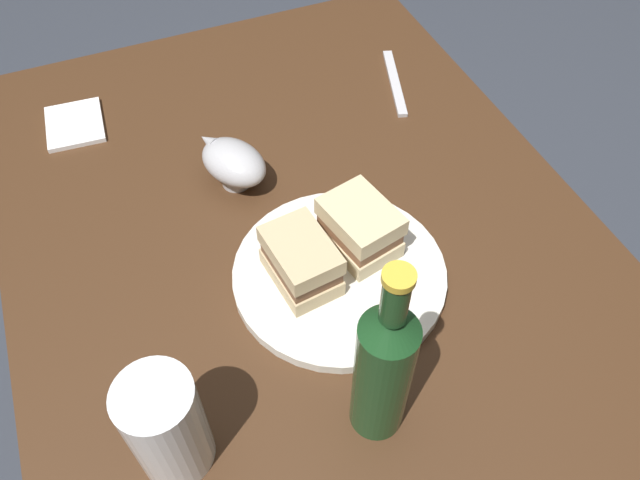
{
  "coord_description": "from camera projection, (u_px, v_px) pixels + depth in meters",
  "views": [
    {
      "loc": [
        -0.53,
        0.2,
        1.42
      ],
      "look_at": [
        -0.05,
        -0.01,
        0.76
      ],
      "focal_mm": 35.07,
      "sensor_mm": 36.0,
      "label": 1
    }
  ],
  "objects": [
    {
      "name": "napkin",
      "position": [
        75.0,
        124.0,
        1.03
      ],
      "size": [
        0.12,
        0.1,
        0.01
      ],
      "primitive_type": "cube",
      "rotation": [
        0.0,
        0.0,
        -0.08
      ],
      "color": "white",
      "rests_on": "dining_table"
    },
    {
      "name": "potato_wedge_left_edge",
      "position": [
        333.0,
        234.0,
        0.86
      ],
      "size": [
        0.06,
        0.04,
        0.01
      ],
      "primitive_type": "cube",
      "rotation": [
        0.0,
        0.0,
        2.73
      ],
      "color": "#AD702D",
      "rests_on": "plate"
    },
    {
      "name": "sandwich_half_left",
      "position": [
        360.0,
        228.0,
        0.83
      ],
      "size": [
        0.12,
        0.1,
        0.07
      ],
      "color": "beige",
      "rests_on": "plate"
    },
    {
      "name": "pint_glass",
      "position": [
        168.0,
        430.0,
        0.64
      ],
      "size": [
        0.08,
        0.08,
        0.15
      ],
      "color": "white",
      "rests_on": "dining_table"
    },
    {
      "name": "plate",
      "position": [
        339.0,
        274.0,
        0.83
      ],
      "size": [
        0.28,
        0.28,
        0.02
      ],
      "primitive_type": "cylinder",
      "color": "silver",
      "rests_on": "dining_table"
    },
    {
      "name": "ground_plane",
      "position": [
        309.0,
        430.0,
        1.46
      ],
      "size": [
        6.0,
        6.0,
        0.0
      ],
      "primitive_type": "plane",
      "color": "#333842"
    },
    {
      "name": "potato_wedge_right_edge",
      "position": [
        343.0,
        239.0,
        0.85
      ],
      "size": [
        0.03,
        0.04,
        0.01
      ],
      "primitive_type": "cube",
      "rotation": [
        0.0,
        0.0,
        4.39
      ],
      "color": "#AD702D",
      "rests_on": "plate"
    },
    {
      "name": "cider_bottle",
      "position": [
        383.0,
        369.0,
        0.63
      ],
      "size": [
        0.06,
        0.06,
        0.28
      ],
      "color": "#19421E",
      "rests_on": "dining_table"
    },
    {
      "name": "potato_wedge_back",
      "position": [
        304.0,
        254.0,
        0.84
      ],
      "size": [
        0.05,
        0.03,
        0.02
      ],
      "primitive_type": "cube",
      "rotation": [
        0.0,
        0.0,
        3.04
      ],
      "color": "#B77F33",
      "rests_on": "plate"
    },
    {
      "name": "sandwich_half_right",
      "position": [
        301.0,
        261.0,
        0.79
      ],
      "size": [
        0.11,
        0.08,
        0.07
      ],
      "color": "#CCB284",
      "rests_on": "plate"
    },
    {
      "name": "gravy_boat",
      "position": [
        233.0,
        162.0,
        0.92
      ],
      "size": [
        0.13,
        0.12,
        0.07
      ],
      "color": "#B7B7BC",
      "rests_on": "dining_table"
    },
    {
      "name": "dining_table",
      "position": [
        306.0,
        354.0,
        1.18
      ],
      "size": [
        1.09,
        0.81,
        0.73
      ],
      "primitive_type": "cube",
      "color": "#422816",
      "rests_on": "ground"
    },
    {
      "name": "potato_wedge_middle",
      "position": [
        300.0,
        225.0,
        0.87
      ],
      "size": [
        0.04,
        0.04,
        0.02
      ],
      "primitive_type": "cube",
      "rotation": [
        0.0,
        0.0,
        2.57
      ],
      "color": "gold",
      "rests_on": "plate"
    },
    {
      "name": "fork",
      "position": [
        395.0,
        82.0,
        1.1
      ],
      "size": [
        0.18,
        0.07,
        0.01
      ],
      "primitive_type": "cube",
      "rotation": [
        0.0,
        0.0,
        5.97
      ],
      "color": "silver",
      "rests_on": "dining_table"
    },
    {
      "name": "potato_wedge_front",
      "position": [
        315.0,
        248.0,
        0.84
      ],
      "size": [
        0.04,
        0.02,
        0.02
      ],
      "primitive_type": "cube",
      "rotation": [
        0.0,
        0.0,
        3.25
      ],
      "color": "#AD702D",
      "rests_on": "plate"
    }
  ]
}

